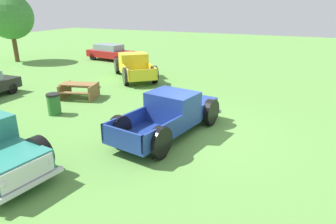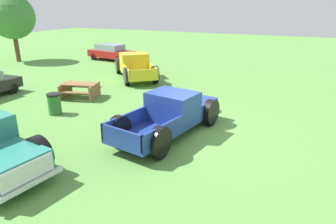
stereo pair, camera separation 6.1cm
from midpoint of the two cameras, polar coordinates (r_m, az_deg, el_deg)
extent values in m
plane|color=#5B9342|center=(11.88, 4.96, -3.66)|extent=(80.00, 80.00, 0.00)
cube|color=navy|center=(12.72, 4.64, 1.19)|extent=(1.79, 1.81, 0.57)
cube|color=silver|center=(13.38, 6.35, 2.07)|extent=(0.31, 1.39, 0.47)
sphere|color=silver|center=(13.65, 4.02, 2.61)|extent=(0.21, 0.21, 0.21)
sphere|color=silver|center=(13.09, 8.71, 1.68)|extent=(0.21, 0.21, 0.21)
cube|color=navy|center=(11.47, 1.03, 0.81)|extent=(1.62, 1.93, 1.18)
cube|color=#8C9EA8|center=(11.89, 2.72, 2.79)|extent=(0.30, 1.47, 0.52)
cube|color=navy|center=(10.36, -4.40, -4.58)|extent=(2.43, 2.07, 0.10)
cube|color=navy|center=(10.73, -7.84, -1.90)|extent=(2.14, 0.46, 0.57)
cube|color=navy|center=(9.76, -0.71, -3.92)|extent=(2.14, 0.46, 0.57)
cube|color=navy|center=(9.51, -8.40, -4.80)|extent=(0.38, 1.71, 0.57)
cylinder|color=black|center=(13.24, 1.38, 0.71)|extent=(0.81, 0.36, 0.78)
cylinder|color=#B7B7BC|center=(13.25, 1.35, 0.72)|extent=(0.35, 0.30, 0.31)
cylinder|color=black|center=(13.18, 1.39, 1.52)|extent=(1.02, 0.46, 0.99)
cylinder|color=black|center=(12.43, 8.03, -0.76)|extent=(0.81, 0.36, 0.78)
cylinder|color=#B7B7BC|center=(12.43, 8.07, -0.77)|extent=(0.35, 0.30, 0.31)
cylinder|color=black|center=(12.36, 8.07, 0.09)|extent=(1.02, 0.46, 0.99)
cylinder|color=black|center=(10.73, -8.85, -4.17)|extent=(0.81, 0.36, 0.78)
cylinder|color=#B7B7BC|center=(10.74, -8.89, -4.16)|extent=(0.35, 0.30, 0.31)
cylinder|color=black|center=(10.65, -8.90, -3.20)|extent=(1.02, 0.46, 0.99)
cylinder|color=black|center=(9.71, -1.36, -6.56)|extent=(0.81, 0.36, 0.78)
cylinder|color=#B7B7BC|center=(9.71, -1.32, -6.58)|extent=(0.35, 0.30, 0.31)
cylinder|color=black|center=(9.63, -1.37, -5.51)|extent=(1.02, 0.46, 0.99)
cube|color=silver|center=(13.51, 6.39, 0.81)|extent=(0.43, 1.86, 0.12)
cube|color=#2D8475|center=(9.16, -27.34, -8.45)|extent=(1.83, 1.81, 0.59)
cube|color=silver|center=(8.51, -24.41, -10.11)|extent=(1.46, 0.26, 0.50)
sphere|color=silver|center=(8.83, -21.03, -8.33)|extent=(0.21, 0.21, 0.21)
sphere|color=silver|center=(8.24, -28.30, -11.52)|extent=(0.21, 0.21, 0.21)
cylinder|color=black|center=(9.69, -22.55, -8.12)|extent=(0.34, 0.84, 0.81)
cylinder|color=#B7B7BC|center=(9.70, -22.50, -8.10)|extent=(0.30, 0.36, 0.33)
cylinder|color=black|center=(9.61, -22.71, -7.03)|extent=(0.43, 1.06, 1.03)
cube|color=silver|center=(8.64, -23.93, -12.14)|extent=(1.95, 0.37, 0.13)
cube|color=yellow|center=(22.01, -6.91, 8.97)|extent=(2.21, 2.21, 0.57)
cube|color=silver|center=(22.78, -7.29, 9.31)|extent=(0.99, 1.10, 0.48)
sphere|color=silver|center=(22.66, -8.87, 9.25)|extent=(0.21, 0.21, 0.21)
sphere|color=silver|center=(22.87, -5.70, 9.48)|extent=(0.21, 0.21, 0.21)
cube|color=yellow|center=(20.55, -6.19, 9.13)|extent=(2.16, 2.19, 1.19)
cube|color=#8C9EA8|center=(21.12, -6.56, 10.12)|extent=(1.03, 1.14, 0.53)
cube|color=yellow|center=(18.96, -5.08, 6.61)|extent=(2.78, 2.75, 0.10)
cube|color=yellow|center=(18.74, -7.59, 7.42)|extent=(1.68, 1.52, 0.57)
cube|color=yellow|center=(19.08, -2.66, 7.78)|extent=(1.68, 1.52, 0.57)
cube|color=yellow|center=(17.89, -4.38, 6.95)|extent=(1.22, 1.35, 0.57)
cylinder|color=black|center=(21.93, -9.14, 8.06)|extent=(0.74, 0.70, 0.79)
cylinder|color=#B7B7BC|center=(21.93, -9.17, 8.06)|extent=(0.40, 0.40, 0.32)
cylinder|color=black|center=(21.89, -9.17, 8.57)|extent=(0.94, 0.88, 1.00)
cylinder|color=black|center=(22.23, -4.65, 8.40)|extent=(0.74, 0.70, 0.79)
cylinder|color=#B7B7BC|center=(22.23, -4.62, 8.40)|extent=(0.40, 0.40, 0.32)
cylinder|color=black|center=(22.19, -4.66, 8.91)|extent=(0.94, 0.88, 1.00)
cylinder|color=black|center=(18.57, -7.54, 6.08)|extent=(0.74, 0.70, 0.79)
cylinder|color=#B7B7BC|center=(18.57, -7.57, 6.07)|extent=(0.40, 0.40, 0.32)
cylinder|color=black|center=(18.52, -7.57, 6.67)|extent=(0.94, 0.88, 1.00)
cylinder|color=black|center=(18.93, -2.31, 6.48)|extent=(0.74, 0.70, 0.79)
cylinder|color=#B7B7BC|center=(18.93, -2.28, 6.49)|extent=(0.40, 0.40, 0.32)
cylinder|color=black|center=(18.88, -2.32, 7.07)|extent=(0.94, 0.88, 1.00)
cube|color=silver|center=(22.88, -7.27, 8.53)|extent=(1.34, 1.48, 0.12)
cylinder|color=black|center=(18.73, -26.69, 3.93)|extent=(0.58, 0.20, 0.58)
cube|color=#B21E1E|center=(27.26, -10.36, 10.59)|extent=(2.14, 4.22, 0.55)
cube|color=#7F939E|center=(27.28, -10.65, 11.70)|extent=(1.66, 2.42, 0.51)
cylinder|color=black|center=(26.98, -7.05, 10.07)|extent=(0.25, 0.61, 0.59)
cylinder|color=black|center=(25.86, -9.10, 9.57)|extent=(0.25, 0.61, 0.59)
cylinder|color=black|center=(28.76, -11.43, 10.42)|extent=(0.25, 0.61, 0.59)
cylinder|color=black|center=(27.72, -13.51, 9.94)|extent=(0.25, 0.61, 0.59)
cube|color=olive|center=(16.47, -16.00, 5.03)|extent=(1.26, 1.95, 0.06)
cube|color=olive|center=(16.02, -16.78, 3.44)|extent=(0.76, 1.81, 0.05)
cube|color=olive|center=(17.07, -15.09, 4.56)|extent=(0.76, 1.81, 0.05)
cube|color=olive|center=(16.91, -18.36, 3.83)|extent=(1.37, 0.46, 0.75)
cube|color=olive|center=(16.25, -13.31, 3.70)|extent=(1.37, 0.46, 0.75)
cylinder|color=#2D6B2D|center=(14.43, -20.16, 1.23)|extent=(0.56, 0.56, 0.85)
cylinder|color=black|center=(14.30, -20.38, 3.03)|extent=(0.59, 0.59, 0.10)
cylinder|color=brown|center=(29.04, -26.15, 10.64)|extent=(0.36, 0.36, 2.30)
sphere|color=#3D7F38|center=(28.85, -26.91, 15.51)|extent=(3.60, 3.60, 3.60)
camera|label=1|loc=(0.03, -89.85, 0.05)|focal=32.91mm
camera|label=2|loc=(0.03, 90.15, -0.05)|focal=32.91mm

